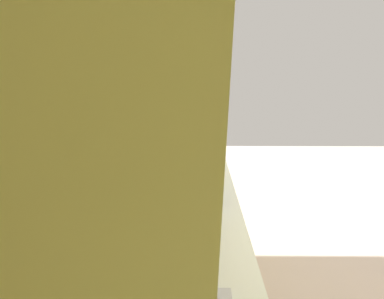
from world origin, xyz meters
name	(u,v)px	position (x,y,z in m)	size (l,w,h in m)	color
ground_plane	(326,262)	(0.00, 0.00, 0.00)	(6.24, 6.24, 0.00)	beige
wall_back	(146,123)	(0.00, 1.68, 1.42)	(4.02, 0.12, 2.84)	beige
counter_run	(194,258)	(-0.38, 1.31, 0.46)	(3.12, 0.65, 0.92)	#C4BE68
upper_cabinets	(168,75)	(-0.38, 1.46, 1.80)	(2.31, 0.32, 0.67)	#C0C569
window_back_wall	(98,287)	(-1.21, 1.61, 1.25)	(0.44, 0.02, 0.51)	#997A4C
oven_range	(195,157)	(1.48, 1.29, 0.48)	(0.61, 0.66, 1.10)	#B7BABF
microwave	(192,177)	(-0.20, 1.33, 1.06)	(0.51, 0.38, 0.29)	white
bowl	(198,155)	(0.45, 1.27, 0.96)	(0.13, 0.13, 0.06)	#D84C47
kettle	(198,139)	(0.86, 1.27, 0.98)	(0.18, 0.13, 0.14)	black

